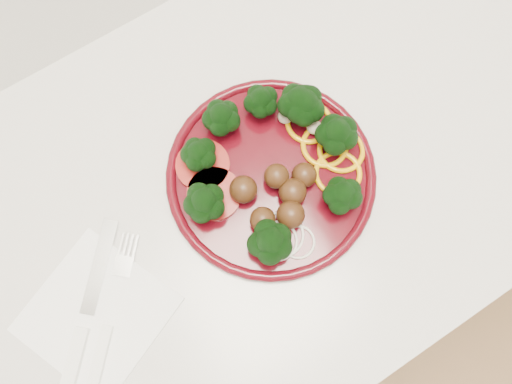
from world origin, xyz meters
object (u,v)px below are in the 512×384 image
napkin (97,314)px  knife (82,333)px  plate (272,167)px  fork (104,341)px

napkin → knife: bearing=-155.4°
plate → napkin: size_ratio=1.78×
knife → fork: knife is taller
knife → napkin: bearing=-22.7°
napkin → fork: fork is taller
fork → plate: bearing=-33.4°
napkin → fork: (-0.01, -0.03, 0.01)m
knife → fork: (0.02, -0.02, -0.00)m
napkin → plate: bearing=7.5°
plate → napkin: plate is taller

